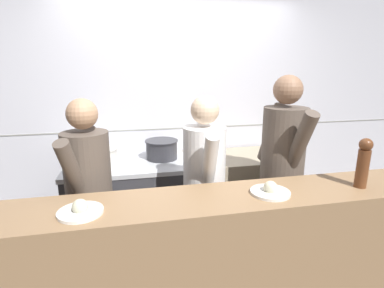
# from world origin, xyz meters

# --- Properties ---
(wall_back_tiled) EXTENTS (8.00, 0.06, 2.60)m
(wall_back_tiled) POSITION_xyz_m (0.00, 1.36, 1.30)
(wall_back_tiled) COLOR silver
(wall_back_tiled) RESTS_ON ground_plane
(oven_range) EXTENTS (1.17, 0.71, 0.91)m
(oven_range) POSITION_xyz_m (-0.58, 0.95, 0.46)
(oven_range) COLOR #38383D
(oven_range) RESTS_ON ground_plane
(prep_counter) EXTENTS (1.03, 0.65, 0.90)m
(prep_counter) POSITION_xyz_m (0.52, 0.95, 0.45)
(prep_counter) COLOR gray
(prep_counter) RESTS_ON ground_plane
(pass_counter) EXTENTS (2.90, 0.45, 1.04)m
(pass_counter) POSITION_xyz_m (-0.06, -0.26, 0.52)
(pass_counter) COLOR #93704C
(pass_counter) RESTS_ON ground_plane
(stock_pot) EXTENTS (0.31, 0.31, 0.16)m
(stock_pot) POSITION_xyz_m (-0.82, 0.93, 1.00)
(stock_pot) COLOR beige
(stock_pot) RESTS_ON oven_range
(sauce_pot) EXTENTS (0.33, 0.33, 0.19)m
(sauce_pot) POSITION_xyz_m (-0.25, 1.01, 1.01)
(sauce_pot) COLOR #2D2D33
(sauce_pot) RESTS_ON oven_range
(chefs_knife) EXTENTS (0.35, 0.19, 0.02)m
(chefs_knife) POSITION_xyz_m (0.14, 0.87, 0.91)
(chefs_knife) COLOR #B7BABF
(chefs_knife) RESTS_ON prep_counter
(plated_dish_main) EXTENTS (0.24, 0.24, 0.09)m
(plated_dish_main) POSITION_xyz_m (-0.83, -0.31, 1.06)
(plated_dish_main) COLOR white
(plated_dish_main) RESTS_ON pass_counter
(plated_dish_appetiser) EXTENTS (0.25, 0.25, 0.09)m
(plated_dish_appetiser) POSITION_xyz_m (0.29, -0.28, 1.06)
(plated_dish_appetiser) COLOR white
(plated_dish_appetiser) RESTS_ON pass_counter
(pepper_mill) EXTENTS (0.08, 0.08, 0.33)m
(pepper_mill) POSITION_xyz_m (0.92, -0.30, 1.22)
(pepper_mill) COLOR brown
(pepper_mill) RESTS_ON pass_counter
(chef_head_cook) EXTENTS (0.41, 0.69, 1.61)m
(chef_head_cook) POSITION_xyz_m (-0.86, 0.26, 0.89)
(chef_head_cook) COLOR black
(chef_head_cook) RESTS_ON ground_plane
(chef_sous) EXTENTS (0.35, 0.70, 1.61)m
(chef_sous) POSITION_xyz_m (0.00, 0.25, 0.89)
(chef_sous) COLOR black
(chef_sous) RESTS_ON ground_plane
(chef_line) EXTENTS (0.37, 0.76, 1.75)m
(chef_line) POSITION_xyz_m (0.68, 0.30, 0.97)
(chef_line) COLOR black
(chef_line) RESTS_ON ground_plane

